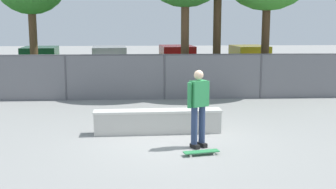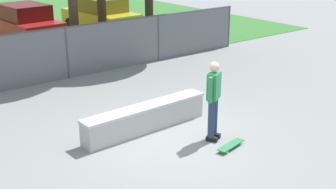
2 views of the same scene
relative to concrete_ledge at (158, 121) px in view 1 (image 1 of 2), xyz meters
name	(u,v)px [view 1 (image 1 of 2)]	position (x,y,z in m)	size (l,w,h in m)	color
ground_plane	(176,142)	(0.41, -0.87, -0.31)	(80.00, 80.00, 0.00)	gray
grass_strip	(156,69)	(0.41, 15.23, -0.30)	(26.58, 20.00, 0.02)	#3D7A33
concrete_ledge	(158,121)	(0.00, 0.00, 0.00)	(3.36, 0.59, 0.62)	#B7B5AD
skateboarder	(198,105)	(0.89, -1.34, 0.69)	(0.54, 0.41, 1.82)	black
skateboard	(201,152)	(0.90, -1.94, -0.24)	(0.82, 0.36, 0.09)	#2D8C4C
chainlink_fence	(164,75)	(0.41, 4.93, 0.62)	(14.65, 0.07, 1.70)	#4C4C51
car_green	(41,64)	(-5.36, 10.25, 0.52)	(2.27, 4.33, 1.66)	#1E6638
car_white	(110,63)	(-2.04, 10.32, 0.52)	(2.27, 4.33, 1.66)	silver
car_red	(177,62)	(1.32, 10.92, 0.52)	(2.27, 4.33, 1.66)	#B21E1E
car_yellow	(248,62)	(4.99, 10.73, 0.52)	(2.27, 4.33, 1.66)	gold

